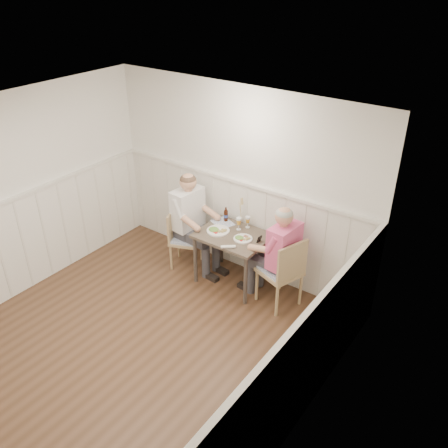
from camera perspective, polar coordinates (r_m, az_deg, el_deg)
name	(u,v)px	position (r m, az deg, el deg)	size (l,w,h in m)	color
ground_plane	(126,354)	(5.67, -11.66, -15.06)	(4.50, 4.50, 0.00)	#4B311E
room_shell	(111,240)	(4.75, -13.49, -1.84)	(4.04, 4.54, 2.60)	white
wainscot	(163,275)	(5.59, -7.29, -6.16)	(4.00, 4.49, 1.34)	silver
dining_table	(233,241)	(6.25, 1.07, -2.07)	(0.91, 0.70, 0.75)	#4C4236
chair_right	(283,270)	(5.95, 7.12, -5.53)	(0.59, 0.59, 0.98)	#9C7A53
chair_left	(182,236)	(6.74, -5.06, -1.50)	(0.53, 0.53, 0.86)	#9C7A53
man_in_pink	(280,263)	(5.98, 6.75, -4.68)	(0.67, 0.47, 1.39)	#3F3F47
diner_cream	(191,227)	(6.68, -4.05, -0.39)	(0.70, 0.48, 1.44)	#3F3F47
plate_man	(242,238)	(6.09, 2.21, -1.68)	(0.25, 0.25, 0.06)	white
plate_diner	(217,230)	(6.26, -0.88, -0.71)	(0.30, 0.30, 0.08)	white
beer_glass_a	(248,220)	(6.32, 2.88, 0.46)	(0.07, 0.07, 0.16)	silver
beer_glass_b	(239,222)	(6.26, 1.80, 0.28)	(0.07, 0.07, 0.18)	silver
beer_bottle	(226,215)	(6.47, 0.23, 1.09)	(0.06, 0.06, 0.21)	black
rolled_napkin	(228,247)	(5.91, 0.50, -2.76)	(0.17, 0.15, 0.04)	white
grass_vase	(240,211)	(6.38, 1.91, 1.58)	(0.05, 0.05, 0.42)	silver
gingham_mat	(223,223)	(6.47, -0.16, 0.16)	(0.36, 0.33, 0.01)	#5E78AF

